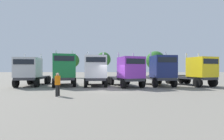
{
  "coord_description": "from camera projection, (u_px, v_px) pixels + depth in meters",
  "views": [
    {
      "loc": [
        -0.1,
        -16.3,
        2.01
      ],
      "look_at": [
        0.09,
        3.55,
        1.93
      ],
      "focal_mm": 25.71,
      "sensor_mm": 36.0,
      "label": 1
    }
  ],
  "objects": [
    {
      "name": "ground",
      "position": [
        111.0,
        89.0,
        16.31
      ],
      "size": [
        200.0,
        200.0,
        0.0
      ],
      "primitive_type": "plane",
      "color": "slate"
    },
    {
      "name": "semi_truck_silver",
      "position": [
        31.0,
        71.0,
        19.02
      ],
      "size": [
        3.24,
        6.55,
        3.94
      ],
      "rotation": [
        0.0,
        0.0,
        -1.46
      ],
      "color": "#333338",
      "rests_on": "ground"
    },
    {
      "name": "semi_truck_green",
      "position": [
        64.0,
        70.0,
        19.01
      ],
      "size": [
        4.18,
        6.8,
        4.32
      ],
      "rotation": [
        0.0,
        0.0,
        -1.29
      ],
      "color": "#333338",
      "rests_on": "ground"
    },
    {
      "name": "semi_truck_white",
      "position": [
        96.0,
        70.0,
        18.84
      ],
      "size": [
        3.12,
        5.9,
        4.18
      ],
      "rotation": [
        0.0,
        0.0,
        -1.46
      ],
      "color": "#333338",
      "rests_on": "ground"
    },
    {
      "name": "semi_truck_purple",
      "position": [
        128.0,
        72.0,
        18.29
      ],
      "size": [
        4.25,
        6.71,
        3.97
      ],
      "rotation": [
        0.0,
        0.0,
        -1.27
      ],
      "color": "#333338",
      "rests_on": "ground"
    },
    {
      "name": "semi_truck_navy",
      "position": [
        160.0,
        71.0,
        19.02
      ],
      "size": [
        3.16,
        6.64,
        4.16
      ],
      "rotation": [
        0.0,
        0.0,
        -1.47
      ],
      "color": "#333338",
      "rests_on": "ground"
    },
    {
      "name": "semi_truck_yellow",
      "position": [
        197.0,
        71.0,
        19.27
      ],
      "size": [
        4.26,
        6.74,
        4.01
      ],
      "rotation": [
        0.0,
        0.0,
        -1.27
      ],
      "color": "#333338",
      "rests_on": "ground"
    },
    {
      "name": "visitor_in_hivis",
      "position": [
        58.0,
        83.0,
        11.99
      ],
      "size": [
        0.5,
        0.5,
        1.75
      ],
      "rotation": [
        0.0,
        0.0,
        2.85
      ],
      "color": "black",
      "rests_on": "ground"
    },
    {
      "name": "oak_far_left",
      "position": [
        72.0,
        61.0,
        38.42
      ],
      "size": [
        3.37,
        3.37,
        5.81
      ],
      "color": "#4C3823",
      "rests_on": "ground"
    },
    {
      "name": "oak_far_centre",
      "position": [
        104.0,
        60.0,
        33.96
      ],
      "size": [
        3.03,
        3.03,
        5.65
      ],
      "color": "#4C3823",
      "rests_on": "ground"
    },
    {
      "name": "oak_far_right",
      "position": [
        155.0,
        61.0,
        34.66
      ],
      "size": [
        4.04,
        4.04,
        5.94
      ],
      "color": "#4C3823",
      "rests_on": "ground"
    }
  ]
}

